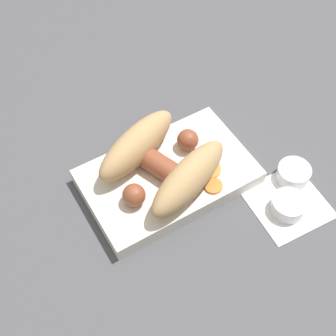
{
  "coord_description": "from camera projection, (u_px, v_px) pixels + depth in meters",
  "views": [
    {
      "loc": [
        -0.21,
        -0.36,
        0.62
      ],
      "look_at": [
        0.0,
        0.0,
        0.04
      ],
      "focal_mm": 50.0,
      "sensor_mm": 36.0,
      "label": 1
    }
  ],
  "objects": [
    {
      "name": "condiment_cup_far",
      "position": [
        293.0,
        174.0,
        0.74
      ],
      "size": [
        0.05,
        0.05,
        0.03
      ],
      "color": "white",
      "rests_on": "ground_plane"
    },
    {
      "name": "sausage",
      "position": [
        162.0,
        166.0,
        0.71
      ],
      "size": [
        0.16,
        0.13,
        0.03
      ],
      "color": "brown",
      "rests_on": "food_tray"
    },
    {
      "name": "food_tray",
      "position": [
        168.0,
        177.0,
        0.74
      ],
      "size": [
        0.26,
        0.16,
        0.03
      ],
      "color": "silver",
      "rests_on": "ground_plane"
    },
    {
      "name": "pickled_veggies",
      "position": [
        210.0,
        174.0,
        0.72
      ],
      "size": [
        0.05,
        0.07,
        0.0
      ],
      "color": "orange",
      "rests_on": "food_tray"
    },
    {
      "name": "bread_roll",
      "position": [
        162.0,
        161.0,
        0.7
      ],
      "size": [
        0.2,
        0.2,
        0.06
      ],
      "color": "tan",
      "rests_on": "food_tray"
    },
    {
      "name": "ground_plane",
      "position": [
        168.0,
        182.0,
        0.75
      ],
      "size": [
        3.0,
        3.0,
        0.0
      ],
      "primitive_type": "plane",
      "color": "#4C4C51"
    },
    {
      "name": "napkin",
      "position": [
        287.0,
        203.0,
        0.72
      ],
      "size": [
        0.12,
        0.12,
        0.0
      ],
      "color": "white",
      "rests_on": "ground_plane"
    },
    {
      "name": "condiment_cup_near",
      "position": [
        288.0,
        206.0,
        0.71
      ],
      "size": [
        0.05,
        0.05,
        0.03
      ],
      "color": "white",
      "rests_on": "ground_plane"
    }
  ]
}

